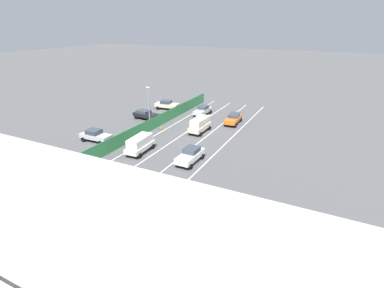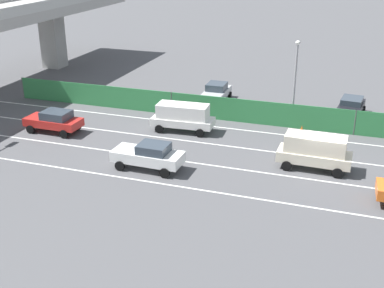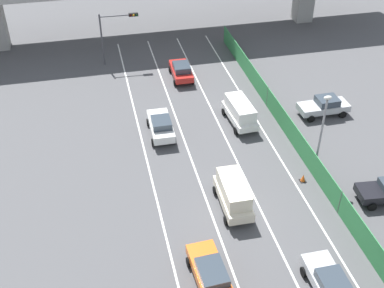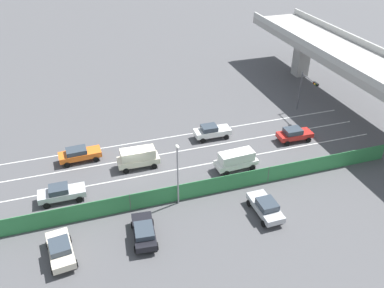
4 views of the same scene
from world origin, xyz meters
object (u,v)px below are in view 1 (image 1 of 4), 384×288
object	(u,v)px
parked_sedan_dark	(145,114)
traffic_light	(129,196)
car_sedan_white	(190,155)
car_sedan_red	(113,184)
traffic_cone	(161,127)
parked_wagon_silver	(95,135)
street_lamp	(149,104)
car_van_cream	(200,124)
car_taxi_orange	(233,118)
parked_sedan_cream	(167,104)
car_van_white	(140,143)
car_sedan_silver	(203,110)

from	to	relation	value
parked_sedan_dark	traffic_light	world-z (taller)	traffic_light
car_sedan_white	car_sedan_red	xyz separation A→B (m)	(3.68, 9.28, -0.01)
car_sedan_white	traffic_cone	world-z (taller)	car_sedan_white
parked_sedan_dark	parked_wagon_silver	bearing A→B (deg)	88.24
street_lamp	traffic_cone	size ratio (longest dim) A/B	10.39
car_sedan_red	parked_sedan_dark	size ratio (longest dim) A/B	0.94
car_van_cream	car_sedan_white	size ratio (longest dim) A/B	1.02
car_sedan_white	street_lamp	xyz separation A→B (m)	(10.61, -7.35, 3.13)
car_taxi_orange	parked_sedan_cream	distance (m)	14.39
car_sedan_red	car_van_white	bearing A→B (deg)	-69.98
car_van_white	car_taxi_orange	bearing A→B (deg)	-112.89
car_sedan_red	traffic_cone	bearing A→B (deg)	-72.39
street_lamp	car_sedan_silver	bearing A→B (deg)	-110.22
car_taxi_orange	parked_sedan_dark	size ratio (longest dim) A/B	1.03
traffic_cone	car_sedan_silver	bearing A→B (deg)	-104.93
car_taxi_orange	car_sedan_silver	xyz separation A→B (m)	(6.48, -2.24, -0.01)
parked_sedan_dark	traffic_light	xyz separation A→B (m)	(-16.55, 25.54, 3.07)
car_van_white	traffic_light	xyz separation A→B (m)	(-9.17, 13.75, 2.75)
car_taxi_orange	parked_sedan_cream	size ratio (longest dim) A/B	1.03
parked_sedan_cream	traffic_light	bearing A→B (deg)	116.94
car_van_cream	parked_sedan_dark	bearing A→B (deg)	-9.03
car_sedan_silver	traffic_light	world-z (taller)	traffic_light
car_van_white	parked_wagon_silver	world-z (taller)	car_van_white
car_taxi_orange	car_sedan_silver	distance (m)	6.86
street_lamp	car_sedan_white	bearing A→B (deg)	145.28
car_sedan_white	traffic_light	size ratio (longest dim) A/B	0.81
traffic_cone	parked_sedan_cream	bearing A→B (deg)	-63.65
parked_sedan_cream	car_sedan_silver	bearing A→B (deg)	176.95
parked_wagon_silver	street_lamp	world-z (taller)	street_lamp
car_van_cream	car_sedan_red	distance (m)	19.07
traffic_light	traffic_cone	bearing A→B (deg)	-62.79
traffic_cone	parked_wagon_silver	bearing A→B (deg)	56.53
parked_sedan_cream	parked_sedan_dark	distance (m)	6.96
car_van_cream	car_sedan_red	size ratio (longest dim) A/B	1.07
car_van_cream	car_sedan_white	bearing A→B (deg)	108.90
parked_wagon_silver	traffic_cone	bearing A→B (deg)	-123.47
car_van_cream	car_van_white	distance (m)	10.68
traffic_light	parked_wagon_silver	bearing A→B (deg)	-39.78
car_sedan_silver	parked_sedan_cream	xyz separation A→B (m)	(7.66, -0.41, 0.02)
car_sedan_red	parked_sedan_cream	xyz separation A→B (m)	(10.63, -27.77, -0.00)
car_van_white	street_lamp	size ratio (longest dim) A/B	0.71
parked_wagon_silver	car_van_cream	bearing A→B (deg)	-139.43
parked_sedan_dark	street_lamp	distance (m)	6.46
car_van_cream	parked_wagon_silver	distance (m)	14.95
parked_wagon_silver	traffic_cone	size ratio (longest dim) A/B	7.03
car_van_cream	car_van_white	world-z (taller)	car_van_cream
parked_sedan_dark	parked_sedan_cream	bearing A→B (deg)	-90.28
car_taxi_orange	traffic_cone	bearing A→B (deg)	39.71
car_sedan_white	car_sedan_red	distance (m)	9.98
car_taxi_orange	car_sedan_white	world-z (taller)	car_sedan_white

